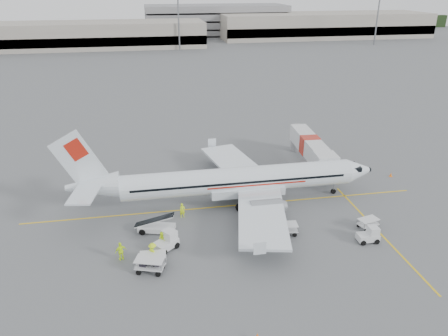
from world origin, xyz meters
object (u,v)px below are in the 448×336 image
Objects in this scene: belt_loader at (156,220)px; tug_mid at (265,224)px; tug_fore at (368,234)px; jet_bridge at (309,151)px; tug_aft at (166,241)px; aircraft at (238,164)px.

tug_mid is (10.73, -1.91, -0.45)m from belt_loader.
jet_bridge is at bearing 88.17° from tug_fore.
tug_fore is 0.89× the size of tug_aft.
aircraft is 12.44m from tug_aft.
jet_bridge is 18.95m from tug_fore.
aircraft is 11.07m from belt_loader.
tug_aft is (0.73, -3.27, -0.41)m from belt_loader.
belt_loader is 2.09× the size of tug_aft.
belt_loader is (-20.98, -13.45, -0.75)m from jet_bridge.
tug_mid is 0.96× the size of tug_aft.
tug_mid is (1.37, -6.74, -3.86)m from aircraft.
tug_aft reaches higher than tug_fore.
tug_fore is 9.91m from tug_mid.
jet_bridge is at bearing 48.05° from belt_loader.
jet_bridge is 6.79× the size of tug_aft.
belt_loader is 3.38m from tug_aft.
aircraft reaches higher than tug_mid.
aircraft reaches higher than tug_fore.
jet_bridge is (11.62, 8.61, -2.66)m from aircraft.
belt_loader reaches higher than tug_fore.
aircraft is at bearing 137.15° from tug_fore.
tug_aft is (-10.00, -1.36, 0.04)m from tug_mid.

